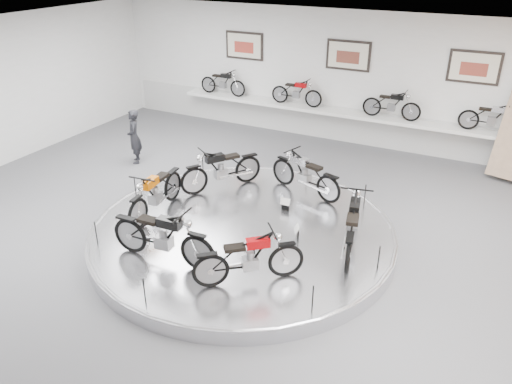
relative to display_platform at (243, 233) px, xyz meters
The scene contains 21 objects.
floor 0.34m from the display_platform, 90.00° to the right, with size 16.00×16.00×0.00m, color #515154.
ceiling 3.86m from the display_platform, 90.00° to the right, with size 16.00×16.00×0.00m, color white.
wall_back 6.95m from the display_platform, 90.00° to the left, with size 16.00×16.00×0.00m, color white.
dado_band 6.69m from the display_platform, 90.00° to the left, with size 15.68×0.04×1.10m, color #BCBCBA.
display_platform is the anchor object (origin of this frame).
platform_rim 0.12m from the display_platform, ahead, with size 6.40×6.40×0.10m, color #B2B2BA.
shelf 6.46m from the display_platform, 90.00° to the left, with size 11.00×0.55×0.10m, color silver.
poster_left 7.94m from the display_platform, 117.72° to the left, with size 1.35×0.06×0.88m, color beige.
poster_center 7.13m from the display_platform, 90.00° to the left, with size 1.35×0.06×0.88m, color beige.
poster_right 7.94m from the display_platform, 62.28° to the left, with size 1.35×0.06×0.88m, color beige.
shelf_bike_a 7.76m from the display_platform, 123.27° to the left, with size 1.22×0.42×0.73m, color black, non-canonical shape.
shelf_bike_b 6.69m from the display_platform, 103.19° to the left, with size 1.22×0.42×0.73m, color #8A0306, non-canonical shape.
shelf_bike_c 6.69m from the display_platform, 76.81° to the left, with size 1.22×0.42×0.73m, color black, non-canonical shape.
shelf_bike_d 7.76m from the display_platform, 56.73° to the left, with size 1.22×0.42×0.73m, color #B8B8BD, non-canonical shape.
bike_a 2.40m from the display_platform, ahead, with size 1.87×0.66×1.10m, color black, non-canonical shape.
bike_b 2.26m from the display_platform, 74.84° to the left, with size 1.73×0.61×1.02m, color #B8B8BD, non-canonical shape.
bike_c 2.06m from the display_platform, 133.26° to the left, with size 1.80×0.64×1.06m, color black, non-canonical shape.
bike_d 2.10m from the display_platform, 169.96° to the right, with size 1.81×0.64×1.07m, color #BE5500, non-canonical shape.
bike_e 2.03m from the display_platform, 112.00° to the right, with size 1.87×0.66×1.10m, color black, non-canonical shape.
bike_f 2.01m from the display_platform, 58.15° to the right, with size 1.69×0.60×1.00m, color #8A0306, non-canonical shape.
visitor 5.31m from the display_platform, 153.86° to the left, with size 0.57×0.37×1.55m, color black.
Camera 1 is at (4.39, -7.68, 5.66)m, focal length 35.00 mm.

